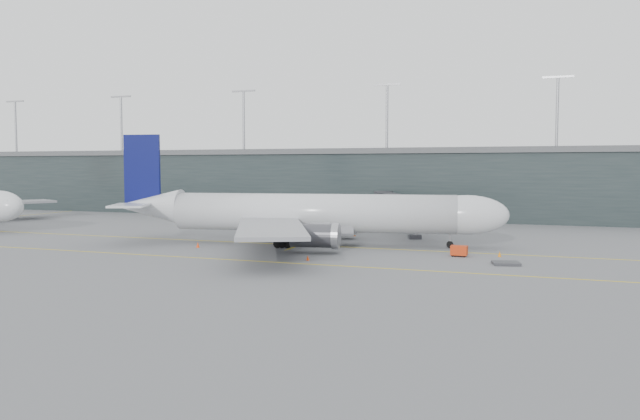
% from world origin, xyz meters
% --- Properties ---
extents(ground, '(320.00, 320.00, 0.00)m').
position_xyz_m(ground, '(0.00, 0.00, 0.00)').
color(ground, slate).
rests_on(ground, ground).
extents(taxiline_a, '(160.00, 0.25, 0.02)m').
position_xyz_m(taxiline_a, '(0.00, -4.00, 0.01)').
color(taxiline_a, gold).
rests_on(taxiline_a, ground).
extents(taxiline_b, '(160.00, 0.25, 0.02)m').
position_xyz_m(taxiline_b, '(0.00, -20.00, 0.01)').
color(taxiline_b, gold).
rests_on(taxiline_b, ground).
extents(taxiline_lead_main, '(0.25, 60.00, 0.02)m').
position_xyz_m(taxiline_lead_main, '(5.00, 20.00, 0.01)').
color(taxiline_lead_main, gold).
rests_on(taxiline_lead_main, ground).
extents(taxiline_lead_adj, '(0.25, 60.00, 0.02)m').
position_xyz_m(taxiline_lead_adj, '(-75.00, 20.00, 0.01)').
color(taxiline_lead_adj, gold).
rests_on(taxiline_lead_adj, ground).
extents(terminal, '(240.00, 36.00, 29.00)m').
position_xyz_m(terminal, '(-0.00, 58.00, 7.62)').
color(terminal, '#1D2728').
rests_on(terminal, ground).
extents(main_aircraft, '(57.23, 53.23, 16.07)m').
position_xyz_m(main_aircraft, '(6.18, -3.16, 4.51)').
color(main_aircraft, silver).
rests_on(main_aircraft, ground).
extents(jet_bridge, '(18.85, 43.56, 6.27)m').
position_xyz_m(jet_bridge, '(16.01, 22.28, 4.70)').
color(jet_bridge, '#28292D').
rests_on(jet_bridge, ground).
extents(gse_cart, '(2.07, 1.37, 1.38)m').
position_xyz_m(gse_cart, '(27.89, -7.90, 0.77)').
color(gse_cart, '#BB2F0D').
rests_on(gse_cart, ground).
extents(baggage_dolly, '(3.49, 3.05, 0.30)m').
position_xyz_m(baggage_dolly, '(33.81, -12.74, 0.18)').
color(baggage_dolly, '#323236').
rests_on(baggage_dolly, ground).
extents(uld_a, '(2.57, 2.28, 1.97)m').
position_xyz_m(uld_a, '(-3.77, 9.06, 1.04)').
color(uld_a, '#3E3E43').
rests_on(uld_a, ground).
extents(uld_b, '(2.13, 1.89, 1.64)m').
position_xyz_m(uld_b, '(-4.06, 11.39, 0.86)').
color(uld_b, '#3E3E43').
rests_on(uld_b, ground).
extents(uld_c, '(2.50, 2.20, 1.94)m').
position_xyz_m(uld_c, '(0.84, 10.09, 1.02)').
color(uld_c, '#3E3E43').
rests_on(uld_c, ground).
extents(cone_nose, '(0.44, 0.44, 0.71)m').
position_xyz_m(cone_nose, '(32.70, -6.50, 0.35)').
color(cone_nose, orange).
rests_on(cone_nose, ground).
extents(cone_wing_stbd, '(0.39, 0.39, 0.61)m').
position_xyz_m(cone_wing_stbd, '(11.13, -17.33, 0.31)').
color(cone_wing_stbd, '#FF450E').
rests_on(cone_wing_stbd, ground).
extents(cone_wing_port, '(0.49, 0.49, 0.78)m').
position_xyz_m(cone_wing_port, '(8.96, 9.67, 0.39)').
color(cone_wing_port, '#D8540C').
rests_on(cone_wing_port, ground).
extents(cone_tail, '(0.49, 0.49, 0.77)m').
position_xyz_m(cone_tail, '(-7.51, -11.41, 0.39)').
color(cone_tail, '#EF3E0D').
rests_on(cone_tail, ground).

